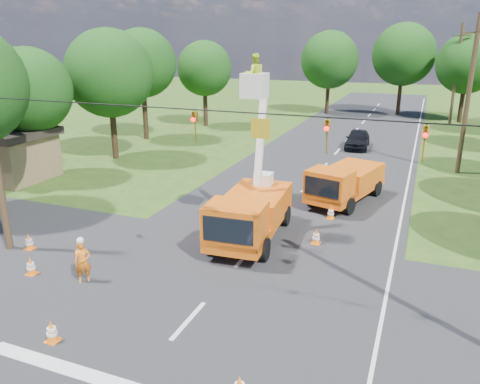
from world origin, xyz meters
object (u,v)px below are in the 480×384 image
at_px(second_truck, 345,182).
at_px(traffic_cone_7, 376,181).
at_px(traffic_cone_5, 29,242).
at_px(pole_right_mid, 469,94).
at_px(ground_worker, 83,262).
at_px(tree_left_e, 142,63).
at_px(shed, 7,153).
at_px(pole_right_far, 456,74).
at_px(traffic_cone_3, 331,212).
at_px(tree_left_c, 29,91).
at_px(traffic_cone_0, 52,331).
at_px(distant_car, 357,139).
at_px(traffic_cone_2, 316,236).
at_px(tree_far_c, 467,64).
at_px(tree_far_a, 330,60).
at_px(tree_far_b, 404,55).
at_px(tree_left_f, 205,69).
at_px(bucket_truck, 250,204).
at_px(tree_left_d, 109,74).
at_px(traffic_cone_4, 31,266).

bearing_deg(second_truck, traffic_cone_7, 84.01).
xyz_separation_m(traffic_cone_5, pole_right_mid, (17.13, 19.76, 4.75)).
bearing_deg(ground_worker, traffic_cone_7, 22.23).
relative_size(traffic_cone_5, tree_left_e, 0.08).
xyz_separation_m(traffic_cone_7, shed, (-21.85, -6.67, 1.26)).
bearing_deg(pole_right_far, traffic_cone_3, -100.97).
bearing_deg(tree_left_e, tree_left_c, -88.68).
relative_size(traffic_cone_0, shed, 0.13).
height_order(distant_car, traffic_cone_2, distant_car).
distance_m(traffic_cone_0, tree_far_c, 48.42).
relative_size(tree_far_a, tree_far_b, 0.92).
distance_m(traffic_cone_2, shed, 20.60).
bearing_deg(tree_left_c, traffic_cone_7, 15.57).
xyz_separation_m(shed, tree_left_f, (3.20, 22.00, 4.07)).
distance_m(bucket_truck, ground_worker, 7.22).
relative_size(shed, tree_far_a, 0.58).
xyz_separation_m(pole_right_far, tree_far_c, (1.00, 2.00, 0.96)).
bearing_deg(traffic_cone_3, traffic_cone_7, 76.71).
height_order(shed, tree_far_b, tree_far_b).
bearing_deg(second_truck, traffic_cone_2, -76.24).
distance_m(shed, tree_far_a, 37.61).
relative_size(shed, tree_left_d, 0.60).
distance_m(pole_right_mid, tree_far_a, 26.69).
xyz_separation_m(second_truck, traffic_cone_5, (-11.14, -10.95, -0.78)).
bearing_deg(tree_far_b, traffic_cone_5, -104.57).
bearing_deg(shed, traffic_cone_0, -39.87).
xyz_separation_m(traffic_cone_7, tree_left_e, (-20.65, 7.33, 6.13)).
height_order(second_truck, pole_right_far, pole_right_far).
bearing_deg(shed, traffic_cone_3, 1.18).
bearing_deg(pole_right_mid, tree_left_f, 156.77).
relative_size(traffic_cone_4, traffic_cone_5, 1.00).
relative_size(tree_left_d, tree_far_c, 1.01).
distance_m(traffic_cone_2, tree_left_d, 20.75).
bearing_deg(traffic_cone_7, traffic_cone_4, -123.65).
height_order(pole_right_far, tree_left_e, pole_right_far).
distance_m(traffic_cone_2, traffic_cone_3, 3.19).
xyz_separation_m(ground_worker, shed, (-13.31, 9.14, 0.82)).
height_order(second_truck, traffic_cone_4, second_truck).
relative_size(traffic_cone_7, tree_left_e, 0.08).
relative_size(second_truck, pole_right_mid, 0.62).
bearing_deg(traffic_cone_2, traffic_cone_7, 81.09).
bearing_deg(bucket_truck, distant_car, 81.42).
height_order(traffic_cone_7, tree_far_b, tree_far_b).
distance_m(traffic_cone_7, tree_far_c, 28.48).
xyz_separation_m(traffic_cone_4, tree_left_f, (-7.93, 31.45, 5.33)).
distance_m(second_truck, tree_left_c, 19.61).
relative_size(traffic_cone_2, tree_left_f, 0.08).
xyz_separation_m(ground_worker, traffic_cone_0, (1.51, -3.24, -0.44)).
relative_size(traffic_cone_7, pole_right_far, 0.07).
xyz_separation_m(ground_worker, pole_right_mid, (13.19, 21.14, 4.30)).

